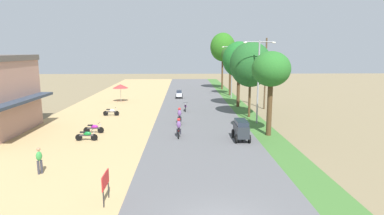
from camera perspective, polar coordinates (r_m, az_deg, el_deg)
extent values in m
cube|color=#2D3847|center=(30.76, -27.99, 1.09)|extent=(1.20, 9.67, 0.25)
cylinder|color=black|center=(27.15, -17.09, -5.13)|extent=(0.56, 0.06, 0.56)
cylinder|color=black|center=(27.50, -19.59, -5.07)|extent=(0.56, 0.06, 0.56)
cube|color=#333338|center=(27.27, -18.37, -4.74)|extent=(1.12, 0.12, 0.12)
ellipsoid|color=#14722D|center=(27.22, -18.22, -4.46)|extent=(0.64, 0.28, 0.32)
cube|color=black|center=(27.29, -18.96, -4.20)|extent=(0.44, 0.20, 0.10)
cylinder|color=#A5A8AD|center=(27.09, -17.24, -4.57)|extent=(0.26, 0.05, 0.68)
cylinder|color=black|center=(27.02, -17.40, -3.81)|extent=(0.04, 0.54, 0.04)
cylinder|color=black|center=(29.42, -16.01, -3.90)|extent=(0.56, 0.06, 0.56)
cylinder|color=black|center=(29.75, -18.32, -3.87)|extent=(0.56, 0.06, 0.56)
cube|color=#333338|center=(29.54, -17.19, -3.55)|extent=(1.12, 0.12, 0.12)
ellipsoid|color=#8C1E8C|center=(29.49, -17.05, -3.29)|extent=(0.64, 0.28, 0.32)
cube|color=black|center=(29.56, -17.74, -3.05)|extent=(0.44, 0.20, 0.10)
cylinder|color=#A5A8AD|center=(29.37, -16.15, -3.39)|extent=(0.26, 0.05, 0.68)
cylinder|color=black|center=(29.30, -16.30, -2.69)|extent=(0.04, 0.54, 0.04)
cylinder|color=black|center=(36.77, -13.32, -1.01)|extent=(0.56, 0.06, 0.56)
cylinder|color=black|center=(37.04, -15.20, -1.01)|extent=(0.56, 0.06, 0.56)
cube|color=#333338|center=(36.87, -14.28, -0.74)|extent=(1.12, 0.12, 0.12)
ellipsoid|color=silver|center=(36.82, -14.17, -0.52)|extent=(0.64, 0.28, 0.32)
cube|color=black|center=(36.88, -14.72, -0.34)|extent=(0.44, 0.20, 0.10)
cylinder|color=#A5A8AD|center=(36.73, -13.43, -0.60)|extent=(0.26, 0.05, 0.68)
cylinder|color=black|center=(36.68, -13.55, -0.03)|extent=(0.04, 0.54, 0.04)
cylinder|color=#262628|center=(15.97, -15.55, -15.54)|extent=(0.06, 0.06, 0.80)
cylinder|color=#262628|center=(16.85, -14.71, -14.09)|extent=(0.06, 0.06, 0.80)
cube|color=red|center=(16.11, -15.24, -12.38)|extent=(0.04, 1.30, 0.70)
cylinder|color=#99999E|center=(46.51, -12.62, 2.28)|extent=(0.05, 0.05, 2.10)
cone|color=red|center=(46.36, -12.68, 3.74)|extent=(2.20, 2.20, 0.55)
cylinder|color=#33333D|center=(21.26, -25.32, -9.55)|extent=(0.14, 0.14, 0.82)
cylinder|color=#33333D|center=(21.19, -25.77, -9.65)|extent=(0.14, 0.14, 0.82)
ellipsoid|color=#338C3F|center=(21.01, -25.69, -7.83)|extent=(0.42, 0.43, 0.56)
sphere|color=#9E7556|center=(20.90, -25.77, -6.75)|extent=(0.22, 0.22, 0.22)
cylinder|color=#4C351E|center=(27.97, 13.69, 0.03)|extent=(0.44, 0.44, 4.89)
ellipsoid|color=#256523|center=(27.60, 13.98, 6.70)|extent=(3.23, 3.23, 2.96)
cylinder|color=#4C351E|center=(35.43, 10.25, 1.85)|extent=(0.26, 0.26, 4.42)
ellipsoid|color=#1F5723|center=(35.10, 10.43, 7.59)|extent=(4.47, 4.47, 4.86)
cylinder|color=#4C351E|center=(41.83, 8.29, 3.47)|extent=(0.41, 0.41, 4.86)
ellipsoid|color=#1C6424|center=(41.57, 8.42, 8.51)|extent=(4.23, 4.23, 4.54)
cylinder|color=#4C351E|center=(52.30, 6.82, 5.37)|extent=(0.34, 0.34, 5.85)
ellipsoid|color=#26531D|center=(52.13, 6.90, 9.41)|extent=(2.95, 2.95, 2.77)
cylinder|color=#4C351E|center=(60.29, 5.44, 6.29)|extent=(0.32, 0.32, 6.42)
ellipsoid|color=#286719|center=(60.16, 5.51, 10.71)|extent=(4.58, 4.58, 5.22)
cylinder|color=gray|center=(32.18, 11.74, 4.37)|extent=(0.16, 0.16, 8.21)
cylinder|color=gray|center=(31.89, 10.75, 11.47)|extent=(1.40, 0.08, 0.08)
ellipsoid|color=silver|center=(31.75, 9.49, 11.39)|extent=(0.36, 0.20, 0.14)
cylinder|color=gray|center=(32.21, 13.24, 11.37)|extent=(1.40, 0.08, 0.08)
ellipsoid|color=silver|center=(32.39, 14.45, 11.19)|extent=(0.36, 0.20, 0.14)
cylinder|color=gray|center=(49.26, 7.13, 6.30)|extent=(0.16, 0.16, 7.96)
cylinder|color=gray|center=(49.05, 6.40, 10.78)|extent=(1.40, 0.08, 0.08)
ellipsoid|color=silver|center=(48.96, 5.58, 10.71)|extent=(0.36, 0.20, 0.14)
cylinder|color=gray|center=(49.26, 8.05, 10.74)|extent=(1.40, 0.08, 0.08)
ellipsoid|color=silver|center=(49.38, 8.86, 10.64)|extent=(0.36, 0.20, 0.14)
cylinder|color=brown|center=(40.73, 12.99, 5.84)|extent=(0.20, 0.20, 8.81)
cube|color=#473323|center=(40.64, 13.21, 11.33)|extent=(1.80, 0.10, 0.10)
cube|color=#282D33|center=(26.24, 8.76, -3.98)|extent=(0.95, 2.40, 0.95)
cube|color=#232B38|center=(26.00, 8.84, -2.65)|extent=(0.87, 2.00, 0.35)
cylinder|color=black|center=(25.66, 10.25, -5.53)|extent=(0.12, 0.68, 0.68)
cylinder|color=black|center=(25.46, 7.88, -5.59)|extent=(0.12, 0.68, 0.68)
cylinder|color=black|center=(27.29, 9.52, -4.56)|extent=(0.12, 0.68, 0.68)
cylinder|color=black|center=(27.11, 7.29, -4.60)|extent=(0.12, 0.68, 0.68)
cube|color=silver|center=(48.97, -2.31, 2.37)|extent=(0.84, 1.95, 0.50)
cube|color=#232B38|center=(48.87, -2.32, 2.88)|extent=(0.77, 1.10, 0.40)
cylinder|color=black|center=(49.72, -2.84, 2.16)|extent=(0.10, 0.60, 0.60)
cylinder|color=black|center=(49.70, -1.76, 2.16)|extent=(0.10, 0.60, 0.60)
cylinder|color=black|center=(48.33, -2.88, 1.92)|extent=(0.10, 0.60, 0.60)
cylinder|color=black|center=(48.31, -1.76, 1.93)|extent=(0.10, 0.60, 0.60)
cylinder|color=black|center=(27.67, -2.35, -4.35)|extent=(0.06, 0.56, 0.56)
cylinder|color=black|center=(26.47, -2.39, -5.02)|extent=(0.06, 0.56, 0.56)
cube|color=#333338|center=(27.02, -2.37, -4.31)|extent=(0.12, 1.12, 0.12)
ellipsoid|color=red|center=(27.07, -2.37, -3.98)|extent=(0.28, 0.64, 0.32)
cube|color=black|center=(26.69, -2.39, -3.92)|extent=(0.20, 0.44, 0.10)
cylinder|color=#A5A8AD|center=(27.54, -2.36, -3.84)|extent=(0.05, 0.26, 0.68)
cylinder|color=black|center=(27.40, -2.37, -3.12)|extent=(0.54, 0.04, 0.04)
ellipsoid|color=#724C8C|center=(26.67, -2.39, -3.04)|extent=(0.36, 0.28, 0.64)
sphere|color=red|center=(26.62, -2.40, -2.19)|extent=(0.28, 0.28, 0.28)
cylinder|color=#2D2D38|center=(26.92, -2.68, -4.32)|extent=(0.12, 0.12, 0.48)
cylinder|color=#2D2D38|center=(26.92, -2.08, -4.32)|extent=(0.12, 0.12, 0.48)
cylinder|color=black|center=(32.49, -2.23, -2.16)|extent=(0.06, 0.56, 0.56)
cylinder|color=black|center=(31.28, -2.26, -2.65)|extent=(0.06, 0.56, 0.56)
cube|color=#333338|center=(31.84, -2.24, -2.08)|extent=(0.12, 1.12, 0.12)
ellipsoid|color=red|center=(31.89, -2.24, -1.81)|extent=(0.28, 0.64, 0.32)
cube|color=black|center=(31.52, -2.25, -1.73)|extent=(0.20, 0.44, 0.10)
cylinder|color=#A5A8AD|center=(32.37, -2.23, -1.72)|extent=(0.05, 0.26, 0.68)
cylinder|color=black|center=(32.24, -2.24, -1.10)|extent=(0.54, 0.04, 0.04)
ellipsoid|color=#724C8C|center=(31.51, -2.26, -0.99)|extent=(0.36, 0.28, 0.64)
sphere|color=red|center=(31.48, -2.26, -0.26)|extent=(0.28, 0.28, 0.28)
cylinder|color=#2D2D38|center=(31.74, -2.50, -2.09)|extent=(0.12, 0.12, 0.48)
cylinder|color=#2D2D38|center=(31.74, -1.99, -2.09)|extent=(0.12, 0.12, 0.48)
cylinder|color=black|center=(39.16, -1.18, -0.03)|extent=(0.06, 0.56, 0.56)
cylinder|color=black|center=(37.95, -1.17, -0.36)|extent=(0.06, 0.56, 0.56)
cube|color=#333338|center=(38.52, -1.18, 0.07)|extent=(0.12, 1.12, 0.12)
ellipsoid|color=#8C1E8C|center=(38.58, -1.18, 0.29)|extent=(0.28, 0.64, 0.32)
cube|color=black|center=(38.20, -1.18, 0.38)|extent=(0.20, 0.44, 0.10)
cylinder|color=#A5A8AD|center=(39.06, -1.18, 0.34)|extent=(0.05, 0.26, 0.68)
cylinder|color=black|center=(38.94, -1.19, 0.86)|extent=(0.54, 0.04, 0.04)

